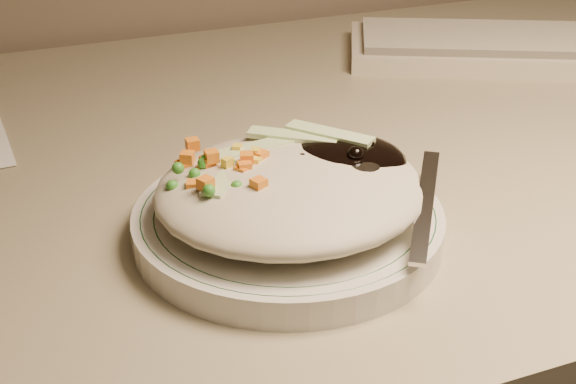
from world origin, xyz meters
name	(u,v)px	position (x,y,z in m)	size (l,w,h in m)	color
desk	(302,311)	(0.00, 1.38, 0.54)	(1.40, 0.70, 0.74)	gray
plate	(288,224)	(-0.08, 1.22, 0.75)	(0.22, 0.22, 0.02)	silver
plate_rim	(288,212)	(-0.08, 1.22, 0.76)	(0.21, 0.21, 0.00)	#144723
meal	(294,184)	(-0.08, 1.22, 0.78)	(0.21, 0.19, 0.05)	#B7AD94
keyboard	(524,47)	(0.32, 1.49, 0.75)	(0.42, 0.30, 0.03)	beige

